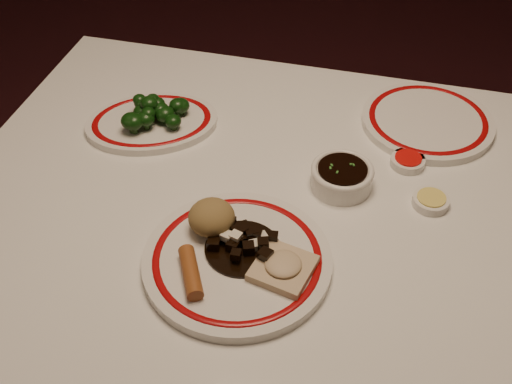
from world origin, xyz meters
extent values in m
cube|color=white|center=(0.00, 0.00, 0.73)|extent=(1.20, 0.90, 0.04)
cylinder|color=black|center=(-0.54, 0.39, 0.35)|extent=(0.06, 0.06, 0.71)
cylinder|color=white|center=(-0.04, -0.16, 0.76)|extent=(0.34, 0.34, 0.02)
torus|color=#98070A|center=(-0.04, -0.16, 0.77)|extent=(0.30, 0.30, 0.00)
ellipsoid|color=olive|center=(-0.10, -0.11, 0.80)|extent=(0.08, 0.08, 0.05)
cylinder|color=#975325|center=(-0.10, -0.21, 0.78)|extent=(0.07, 0.09, 0.03)
cube|color=#C4AE8A|center=(0.03, -0.17, 0.77)|extent=(0.10, 0.10, 0.01)
ellipsoid|color=#C4AE8A|center=(0.03, -0.17, 0.78)|extent=(0.06, 0.06, 0.02)
cylinder|color=black|center=(-0.04, -0.14, 0.77)|extent=(0.12, 0.12, 0.00)
cube|color=black|center=(-0.05, -0.14, 0.78)|extent=(0.03, 0.03, 0.02)
cube|color=black|center=(0.00, -0.12, 0.78)|extent=(0.02, 0.02, 0.02)
cube|color=black|center=(-0.03, -0.15, 0.78)|extent=(0.02, 0.02, 0.02)
cube|color=black|center=(-0.05, -0.12, 0.78)|extent=(0.03, 0.03, 0.02)
cube|color=black|center=(-0.04, -0.17, 0.78)|extent=(0.02, 0.02, 0.02)
cube|color=black|center=(-0.01, -0.13, 0.78)|extent=(0.02, 0.02, 0.02)
cube|color=black|center=(-0.05, -0.11, 0.78)|extent=(0.03, 0.03, 0.02)
cube|color=black|center=(-0.02, -0.12, 0.79)|extent=(0.02, 0.02, 0.02)
cube|color=black|center=(-0.04, -0.12, 0.78)|extent=(0.02, 0.02, 0.02)
cube|color=black|center=(-0.06, -0.11, 0.78)|extent=(0.02, 0.02, 0.02)
cube|color=black|center=(-0.09, -0.15, 0.78)|extent=(0.02, 0.02, 0.02)
cube|color=black|center=(0.00, -0.16, 0.79)|extent=(0.03, 0.03, 0.02)
cube|color=black|center=(-0.05, -0.14, 0.78)|extent=(0.02, 0.02, 0.02)
cube|color=black|center=(-0.03, -0.12, 0.78)|extent=(0.03, 0.03, 0.02)
cube|color=black|center=(-0.07, -0.10, 0.78)|extent=(0.02, 0.02, 0.02)
cube|color=beige|center=(-0.02, -0.14, 0.78)|extent=(0.02, 0.02, 0.01)
cube|color=beige|center=(-0.01, -0.12, 0.78)|extent=(0.02, 0.02, 0.01)
cube|color=beige|center=(-0.05, -0.13, 0.79)|extent=(0.02, 0.02, 0.01)
cube|color=beige|center=(-0.07, -0.13, 0.79)|extent=(0.02, 0.02, 0.01)
torus|color=#98070A|center=(-0.31, 0.15, 0.77)|extent=(0.30, 0.30, 0.00)
cylinder|color=#23471C|center=(-0.31, 0.12, 0.77)|extent=(0.01, 0.01, 0.01)
ellipsoid|color=#0E330C|center=(-0.31, 0.12, 0.79)|extent=(0.04, 0.04, 0.03)
cylinder|color=#23471C|center=(-0.32, 0.17, 0.77)|extent=(0.01, 0.01, 0.01)
ellipsoid|color=#0E330C|center=(-0.32, 0.17, 0.78)|extent=(0.03, 0.03, 0.03)
cylinder|color=#23471C|center=(-0.32, 0.11, 0.77)|extent=(0.01, 0.01, 0.01)
ellipsoid|color=#0E330C|center=(-0.32, 0.11, 0.79)|extent=(0.04, 0.04, 0.03)
cylinder|color=#23471C|center=(-0.32, 0.17, 0.77)|extent=(0.01, 0.01, 0.01)
ellipsoid|color=#0E330C|center=(-0.32, 0.17, 0.79)|extent=(0.04, 0.04, 0.03)
cylinder|color=#23471C|center=(-0.33, 0.11, 0.77)|extent=(0.01, 0.01, 0.02)
ellipsoid|color=#0E330C|center=(-0.33, 0.11, 0.79)|extent=(0.04, 0.04, 0.03)
cylinder|color=#23471C|center=(-0.29, 0.16, 0.77)|extent=(0.01, 0.01, 0.01)
ellipsoid|color=#0E330C|center=(-0.29, 0.16, 0.79)|extent=(0.04, 0.04, 0.03)
cylinder|color=#23471C|center=(-0.26, 0.18, 0.77)|extent=(0.01, 0.01, 0.01)
ellipsoid|color=#0E330C|center=(-0.26, 0.18, 0.79)|extent=(0.03, 0.03, 0.03)
cylinder|color=#23471C|center=(-0.25, 0.13, 0.77)|extent=(0.01, 0.01, 0.01)
ellipsoid|color=#0E330C|center=(-0.25, 0.13, 0.78)|extent=(0.03, 0.03, 0.03)
cylinder|color=#23471C|center=(-0.32, 0.15, 0.77)|extent=(0.01, 0.01, 0.01)
ellipsoid|color=#0E330C|center=(-0.32, 0.15, 0.78)|extent=(0.04, 0.04, 0.03)
cylinder|color=#23471C|center=(-0.28, 0.15, 0.77)|extent=(0.01, 0.01, 0.01)
ellipsoid|color=#0E330C|center=(-0.28, 0.15, 0.79)|extent=(0.04, 0.04, 0.03)
cylinder|color=#23471C|center=(-0.31, 0.15, 0.77)|extent=(0.01, 0.01, 0.01)
ellipsoid|color=#0E330C|center=(-0.31, 0.15, 0.79)|extent=(0.04, 0.04, 0.03)
cylinder|color=#23471C|center=(-0.26, 0.19, 0.77)|extent=(0.01, 0.01, 0.01)
ellipsoid|color=#0E330C|center=(-0.26, 0.19, 0.79)|extent=(0.04, 0.04, 0.03)
ellipsoid|color=#0E330C|center=(-0.33, 0.17, 0.80)|extent=(0.03, 0.03, 0.02)
ellipsoid|color=#0E330C|center=(-0.31, 0.17, 0.80)|extent=(0.03, 0.03, 0.02)
ellipsoid|color=#0E330C|center=(-0.33, 0.16, 0.79)|extent=(0.03, 0.03, 0.03)
ellipsoid|color=#0E330C|center=(-0.30, 0.17, 0.79)|extent=(0.03, 0.03, 0.02)
ellipsoid|color=#0E330C|center=(-0.30, 0.13, 0.80)|extent=(0.03, 0.03, 0.02)
ellipsoid|color=#0E330C|center=(-0.31, 0.15, 0.80)|extent=(0.03, 0.03, 0.03)
cylinder|color=white|center=(0.09, 0.07, 0.77)|extent=(0.11, 0.11, 0.04)
cylinder|color=black|center=(0.09, 0.07, 0.79)|extent=(0.09, 0.09, 0.00)
cylinder|color=white|center=(0.20, 0.16, 0.76)|extent=(0.06, 0.06, 0.02)
cylinder|color=red|center=(0.20, 0.16, 0.77)|extent=(0.05, 0.05, 0.00)
cylinder|color=white|center=(0.24, 0.06, 0.76)|extent=(0.06, 0.06, 0.02)
cylinder|color=#EAD760|center=(0.24, 0.06, 0.77)|extent=(0.05, 0.05, 0.00)
cylinder|color=white|center=(0.23, 0.29, 0.76)|extent=(0.34, 0.34, 0.02)
torus|color=#98070A|center=(0.23, 0.29, 0.77)|extent=(0.29, 0.29, 0.00)
camera|label=1|loc=(0.15, -0.80, 1.53)|focal=45.00mm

